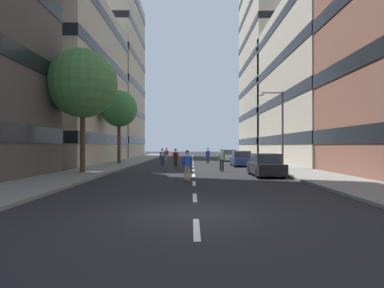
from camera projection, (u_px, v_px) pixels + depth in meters
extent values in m
plane|color=black|center=(192.00, 164.00, 38.51)|extent=(169.83, 169.83, 0.00)
cube|color=gray|center=(128.00, 162.00, 42.02)|extent=(3.94, 77.84, 0.14)
cube|color=gray|center=(256.00, 162.00, 42.08)|extent=(3.94, 77.84, 0.14)
cube|color=silver|center=(195.00, 229.00, 8.21)|extent=(0.16, 2.20, 0.01)
cube|color=silver|center=(194.00, 197.00, 13.21)|extent=(0.16, 2.20, 0.01)
cube|color=silver|center=(193.00, 183.00, 18.21)|extent=(0.16, 2.20, 0.01)
cube|color=silver|center=(192.00, 175.00, 23.21)|extent=(0.16, 2.20, 0.01)
cube|color=silver|center=(192.00, 170.00, 28.21)|extent=(0.16, 2.20, 0.01)
cube|color=silver|center=(192.00, 166.00, 33.21)|extent=(0.16, 2.20, 0.01)
cube|color=silver|center=(192.00, 164.00, 38.21)|extent=(0.16, 2.20, 0.01)
cube|color=silver|center=(192.00, 162.00, 43.21)|extent=(0.16, 2.20, 0.01)
cube|color=silver|center=(192.00, 160.00, 48.21)|extent=(0.16, 2.20, 0.01)
cube|color=silver|center=(192.00, 159.00, 53.21)|extent=(0.16, 2.20, 0.01)
cube|color=silver|center=(192.00, 158.00, 58.21)|extent=(0.16, 2.20, 0.01)
cube|color=silver|center=(191.00, 157.00, 63.21)|extent=(0.16, 2.20, 0.01)
cube|color=silver|center=(191.00, 156.00, 68.21)|extent=(0.16, 2.20, 0.01)
cube|color=silver|center=(191.00, 155.00, 73.21)|extent=(0.16, 2.20, 0.01)
cube|color=#B2A893|center=(52.00, 85.00, 40.09)|extent=(13.47, 22.39, 18.59)
cube|color=black|center=(52.00, 140.00, 40.05)|extent=(13.59, 22.51, 1.10)
cube|color=black|center=(52.00, 101.00, 40.08)|extent=(13.59, 22.51, 1.10)
cube|color=black|center=(52.00, 62.00, 40.10)|extent=(13.59, 22.51, 1.10)
cube|color=black|center=(52.00, 23.00, 40.13)|extent=(13.59, 22.51, 1.10)
cube|color=#B2A893|center=(100.00, 76.00, 61.28)|extent=(13.47, 17.67, 29.54)
cube|color=black|center=(100.00, 141.00, 61.21)|extent=(13.59, 17.79, 1.10)
cube|color=black|center=(100.00, 114.00, 61.24)|extent=(13.59, 17.79, 1.10)
cube|color=black|center=(100.00, 87.00, 61.27)|extent=(13.59, 17.79, 1.10)
cube|color=black|center=(100.00, 60.00, 61.30)|extent=(13.59, 17.79, 1.10)
cube|color=black|center=(100.00, 33.00, 61.33)|extent=(13.59, 17.79, 1.10)
cube|color=black|center=(100.00, 6.00, 61.36)|extent=(13.59, 17.79, 1.10)
cube|color=#BCB29E|center=(332.00, 86.00, 40.20)|extent=(13.47, 23.93, 18.45)
cube|color=black|center=(332.00, 140.00, 40.16)|extent=(13.59, 24.05, 1.10)
cube|color=black|center=(332.00, 101.00, 40.18)|extent=(13.59, 24.05, 1.10)
cube|color=black|center=(331.00, 63.00, 40.21)|extent=(13.59, 24.05, 1.10)
cube|color=black|center=(331.00, 24.00, 40.24)|extent=(13.59, 24.05, 1.10)
cube|color=#B2A893|center=(283.00, 66.00, 61.40)|extent=(13.47, 21.32, 33.25)
cube|color=black|center=(283.00, 141.00, 61.32)|extent=(13.59, 21.44, 1.10)
cube|color=black|center=(283.00, 115.00, 61.35)|extent=(13.59, 21.44, 1.10)
cube|color=black|center=(283.00, 89.00, 61.38)|extent=(13.59, 21.44, 1.10)
cube|color=black|center=(283.00, 63.00, 61.41)|extent=(13.59, 21.44, 1.10)
cube|color=black|center=(283.00, 37.00, 61.43)|extent=(13.59, 21.44, 1.10)
cube|color=black|center=(283.00, 11.00, 61.46)|extent=(13.59, 21.44, 1.10)
cube|color=navy|center=(240.00, 161.00, 33.84)|extent=(1.80, 4.40, 0.70)
cube|color=#2D3338|center=(240.00, 154.00, 33.70)|extent=(1.60, 2.10, 0.64)
cylinder|color=black|center=(230.00, 162.00, 35.29)|extent=(0.22, 0.64, 0.64)
cylinder|color=black|center=(245.00, 162.00, 35.30)|extent=(0.22, 0.64, 0.64)
cylinder|color=black|center=(234.00, 164.00, 32.39)|extent=(0.22, 0.64, 0.64)
cylinder|color=black|center=(250.00, 164.00, 32.40)|extent=(0.22, 0.64, 0.64)
cube|color=black|center=(264.00, 168.00, 22.52)|extent=(1.80, 4.40, 0.70)
cube|color=#2D3338|center=(265.00, 158.00, 22.38)|extent=(1.60, 2.10, 0.64)
cylinder|color=black|center=(249.00, 170.00, 23.97)|extent=(0.22, 0.64, 0.64)
cylinder|color=black|center=(271.00, 170.00, 23.98)|extent=(0.22, 0.64, 0.64)
cylinder|color=black|center=(257.00, 173.00, 21.07)|extent=(0.22, 0.64, 0.64)
cylinder|color=black|center=(282.00, 173.00, 21.08)|extent=(0.22, 0.64, 0.64)
cube|color=silver|center=(228.00, 157.00, 45.14)|extent=(1.80, 4.40, 0.70)
cube|color=#2D3338|center=(228.00, 152.00, 44.99)|extent=(1.60, 2.10, 0.64)
cylinder|color=black|center=(221.00, 158.00, 46.59)|extent=(0.22, 0.64, 0.64)
cylinder|color=black|center=(232.00, 158.00, 46.59)|extent=(0.22, 0.64, 0.64)
cylinder|color=black|center=(223.00, 159.00, 43.69)|extent=(0.22, 0.64, 0.64)
cylinder|color=black|center=(235.00, 159.00, 43.69)|extent=(0.22, 0.64, 0.64)
cylinder|color=#4C3823|center=(118.00, 142.00, 36.26)|extent=(0.36, 0.36, 4.54)
sphere|color=#387A3D|center=(118.00, 109.00, 36.28)|extent=(3.91, 3.91, 3.91)
cylinder|color=#4C3823|center=(81.00, 140.00, 24.18)|extent=(0.36, 0.36, 4.65)
sphere|color=#478442|center=(81.00, 83.00, 24.20)|extent=(4.96, 4.96, 4.96)
cylinder|color=#3F3F44|center=(281.00, 130.00, 28.61)|extent=(0.16, 0.16, 6.50)
cylinder|color=#3F3F44|center=(271.00, 93.00, 28.63)|extent=(1.80, 0.10, 0.10)
ellipsoid|color=silver|center=(260.00, 95.00, 28.62)|extent=(0.50, 0.30, 0.24)
cube|color=brown|center=(175.00, 167.00, 31.50)|extent=(0.26, 0.91, 0.02)
cylinder|color=#D8BF4C|center=(175.00, 167.00, 31.82)|extent=(0.18, 0.08, 0.07)
cylinder|color=#D8BF4C|center=(175.00, 167.00, 31.18)|extent=(0.18, 0.08, 0.07)
cylinder|color=black|center=(174.00, 162.00, 31.50)|extent=(0.15, 0.15, 0.80)
cylinder|color=black|center=(176.00, 162.00, 31.51)|extent=(0.15, 0.15, 0.80)
cube|color=red|center=(175.00, 155.00, 31.51)|extent=(0.33, 0.22, 0.55)
cylinder|color=red|center=(172.00, 155.00, 31.54)|extent=(0.10, 0.23, 0.55)
cylinder|color=red|center=(177.00, 155.00, 31.57)|extent=(0.10, 0.23, 0.55)
sphere|color=tan|center=(175.00, 150.00, 31.53)|extent=(0.22, 0.22, 0.22)
sphere|color=black|center=(175.00, 150.00, 31.53)|extent=(0.21, 0.21, 0.21)
cube|color=black|center=(175.00, 155.00, 31.33)|extent=(0.27, 0.18, 0.40)
cube|color=brown|center=(221.00, 171.00, 26.51)|extent=(0.24, 0.91, 0.02)
cylinder|color=#D8BF4C|center=(220.00, 171.00, 26.83)|extent=(0.18, 0.08, 0.07)
cylinder|color=#D8BF4C|center=(221.00, 172.00, 26.19)|extent=(0.18, 0.08, 0.07)
cylinder|color=black|center=(219.00, 165.00, 26.51)|extent=(0.15, 0.15, 0.80)
cylinder|color=black|center=(222.00, 165.00, 26.51)|extent=(0.15, 0.15, 0.80)
cube|color=green|center=(221.00, 157.00, 26.51)|extent=(0.33, 0.21, 0.55)
cylinder|color=green|center=(218.00, 157.00, 26.57)|extent=(0.10, 0.23, 0.55)
cylinder|color=green|center=(223.00, 157.00, 26.56)|extent=(0.10, 0.23, 0.55)
sphere|color=beige|center=(221.00, 151.00, 26.54)|extent=(0.22, 0.22, 0.22)
sphere|color=black|center=(221.00, 150.00, 26.54)|extent=(0.21, 0.21, 0.21)
cube|color=beige|center=(221.00, 157.00, 26.33)|extent=(0.27, 0.17, 0.40)
cube|color=brown|center=(186.00, 180.00, 19.26)|extent=(0.36, 0.92, 0.02)
cylinder|color=#D8BF4C|center=(185.00, 180.00, 19.57)|extent=(0.19, 0.10, 0.07)
cylinder|color=#D8BF4C|center=(187.00, 181.00, 18.94)|extent=(0.19, 0.10, 0.07)
cylinder|color=tan|center=(185.00, 173.00, 19.24)|extent=(0.16, 0.16, 0.80)
cylinder|color=tan|center=(188.00, 173.00, 19.28)|extent=(0.16, 0.16, 0.80)
cube|color=blue|center=(186.00, 161.00, 19.26)|extent=(0.35, 0.26, 0.55)
cylinder|color=blue|center=(182.00, 161.00, 19.27)|extent=(0.13, 0.24, 0.55)
cylinder|color=blue|center=(190.00, 161.00, 19.36)|extent=(0.13, 0.24, 0.55)
sphere|color=beige|center=(186.00, 153.00, 19.29)|extent=(0.22, 0.22, 0.22)
sphere|color=black|center=(186.00, 152.00, 19.29)|extent=(0.21, 0.21, 0.21)
cube|color=brown|center=(161.00, 165.00, 34.20)|extent=(0.27, 0.91, 0.02)
cylinder|color=#D8BF4C|center=(161.00, 165.00, 34.52)|extent=(0.18, 0.08, 0.07)
cylinder|color=#D8BF4C|center=(161.00, 166.00, 33.88)|extent=(0.18, 0.08, 0.07)
cylinder|color=#2D334C|center=(160.00, 161.00, 34.19)|extent=(0.15, 0.15, 0.80)
cylinder|color=#2D334C|center=(162.00, 161.00, 34.21)|extent=(0.15, 0.15, 0.80)
cube|color=blue|center=(161.00, 154.00, 34.21)|extent=(0.33, 0.22, 0.55)
cylinder|color=blue|center=(159.00, 155.00, 34.24)|extent=(0.11, 0.24, 0.55)
cylinder|color=blue|center=(163.00, 155.00, 34.27)|extent=(0.11, 0.24, 0.55)
sphere|color=#997051|center=(161.00, 150.00, 34.23)|extent=(0.22, 0.22, 0.22)
sphere|color=black|center=(161.00, 149.00, 34.23)|extent=(0.21, 0.21, 0.21)
cube|color=beige|center=(161.00, 154.00, 34.03)|extent=(0.27, 0.18, 0.40)
cube|color=brown|center=(207.00, 162.00, 40.20)|extent=(0.38, 0.92, 0.02)
cylinder|color=#D8BF4C|center=(207.00, 163.00, 40.52)|extent=(0.19, 0.10, 0.07)
cylinder|color=#D8BF4C|center=(206.00, 163.00, 39.89)|extent=(0.19, 0.10, 0.07)
cylinder|color=#2D334C|center=(206.00, 159.00, 40.22)|extent=(0.17, 0.17, 0.80)
cylinder|color=#2D334C|center=(208.00, 159.00, 40.19)|extent=(0.17, 0.17, 0.80)
cube|color=blue|center=(207.00, 153.00, 40.21)|extent=(0.35, 0.26, 0.55)
cylinder|color=blue|center=(205.00, 153.00, 40.30)|extent=(0.13, 0.24, 0.55)
cylinder|color=blue|center=(209.00, 153.00, 40.22)|extent=(0.13, 0.24, 0.55)
sphere|color=beige|center=(207.00, 149.00, 40.23)|extent=(0.22, 0.22, 0.22)
sphere|color=black|center=(207.00, 149.00, 40.23)|extent=(0.21, 0.21, 0.21)
cube|color=brown|center=(165.00, 160.00, 45.44)|extent=(0.32, 0.92, 0.02)
cylinder|color=#D8BF4C|center=(165.00, 161.00, 45.76)|extent=(0.19, 0.09, 0.07)
cylinder|color=#D8BF4C|center=(166.00, 161.00, 45.12)|extent=(0.19, 0.09, 0.07)
cylinder|color=tan|center=(165.00, 157.00, 45.43)|extent=(0.16, 0.16, 0.80)
cylinder|color=tan|center=(166.00, 157.00, 45.45)|extent=(0.16, 0.16, 0.80)
cube|color=red|center=(165.00, 152.00, 45.45)|extent=(0.34, 0.24, 0.55)
cylinder|color=red|center=(164.00, 153.00, 45.47)|extent=(0.12, 0.24, 0.55)
cylinder|color=red|center=(167.00, 153.00, 45.53)|extent=(0.12, 0.24, 0.55)
sphere|color=#997051|center=(165.00, 149.00, 45.47)|extent=(0.22, 0.22, 0.22)
sphere|color=black|center=(165.00, 149.00, 45.47)|extent=(0.21, 0.21, 0.21)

